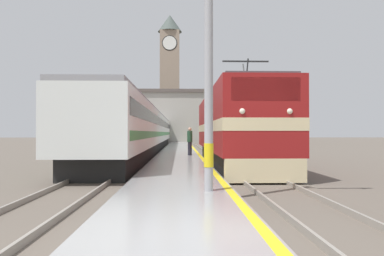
% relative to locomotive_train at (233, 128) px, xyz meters
% --- Properties ---
extents(ground_plane, '(200.00, 200.00, 0.00)m').
position_rel_locomotive_train_xyz_m(ground_plane, '(-2.94, 15.59, -2.01)').
color(ground_plane, '#60564C').
extents(platform, '(2.97, 140.00, 0.30)m').
position_rel_locomotive_train_xyz_m(platform, '(-2.94, 10.59, -1.87)').
color(platform, '#999999').
rests_on(platform, ground).
extents(rail_track_near, '(2.84, 140.00, 0.16)m').
position_rel_locomotive_train_xyz_m(rail_track_near, '(0.00, 10.59, -1.98)').
color(rail_track_near, '#60564C').
rests_on(rail_track_near, ground).
extents(rail_track_far, '(2.83, 140.00, 0.16)m').
position_rel_locomotive_train_xyz_m(rail_track_far, '(-5.99, 10.59, -1.98)').
color(rail_track_far, '#60564C').
rests_on(rail_track_far, ground).
extents(locomotive_train, '(2.92, 15.71, 4.92)m').
position_rel_locomotive_train_xyz_m(locomotive_train, '(0.00, 0.00, 0.00)').
color(locomotive_train, black).
rests_on(locomotive_train, ground).
extents(passenger_train, '(2.92, 47.21, 3.63)m').
position_rel_locomotive_train_xyz_m(passenger_train, '(-5.99, 15.50, -0.05)').
color(passenger_train, black).
rests_on(passenger_train, ground).
extents(catenary_mast, '(2.44, 0.24, 7.51)m').
position_rel_locomotive_train_xyz_m(catenary_mast, '(-2.03, -10.70, 2.08)').
color(catenary_mast, '#9E9EA3').
rests_on(catenary_mast, platform).
extents(person_on_platform, '(0.34, 0.34, 1.81)m').
position_rel_locomotive_train_xyz_m(person_on_platform, '(-2.24, 4.24, -0.76)').
color(person_on_platform, '#23232D').
rests_on(person_on_platform, platform).
extents(clock_tower, '(4.80, 4.80, 25.54)m').
position_rel_locomotive_train_xyz_m(clock_tower, '(-4.97, 55.11, 11.55)').
color(clock_tower, gray).
rests_on(clock_tower, ground).
extents(station_building, '(29.81, 8.67, 8.58)m').
position_rel_locomotive_train_xyz_m(station_building, '(-0.77, 42.16, 2.30)').
color(station_building, '#A8A399').
rests_on(station_building, ground).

